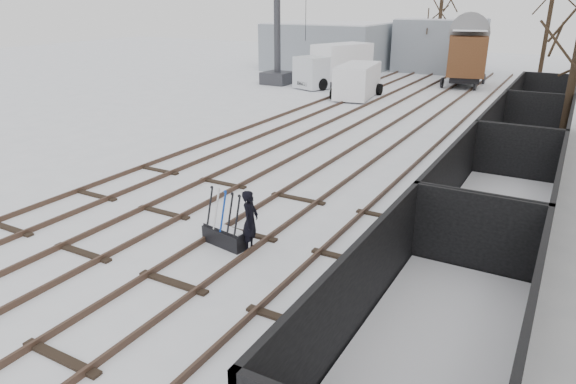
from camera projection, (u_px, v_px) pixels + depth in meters
name	position (u px, v px, depth m)	size (l,w,h in m)	color
ground	(173.00, 284.00, 11.67)	(120.00, 120.00, 0.00)	white
tracks	(380.00, 143.00, 22.80)	(13.90, 52.00, 0.16)	black
shed_left	(329.00, 46.00, 46.26)	(10.00, 8.00, 4.10)	gray
shed_right	(440.00, 45.00, 45.33)	(7.00, 6.00, 4.50)	gray
ground_frame	(225.00, 235.00, 13.41)	(1.35, 0.64, 1.49)	black
worker	(250.00, 221.00, 12.96)	(0.59, 0.39, 1.63)	black
freight_wagon_a	(427.00, 360.00, 7.70)	(2.57, 6.43, 2.63)	black
freight_wagon_b	(495.00, 214.00, 12.92)	(2.57, 6.43, 2.63)	black
freight_wagon_c	(524.00, 152.00, 18.14)	(2.57, 6.43, 2.63)	black
freight_wagon_d	(540.00, 118.00, 23.36)	(2.57, 6.43, 2.63)	black
box_van_wagon	(467.00, 53.00, 37.32)	(3.82, 5.75, 4.04)	black
lorry	(335.00, 65.00, 37.61)	(3.57, 6.87, 2.98)	black
panel_van	(358.00, 80.00, 33.30)	(2.78, 5.07, 2.12)	white
crane	(279.00, 47.00, 38.22)	(2.05, 5.90, 10.15)	#303135
tree_near	(570.00, 90.00, 19.61)	(0.30, 0.30, 5.60)	black
tree_far_left	(438.00, 38.00, 43.14)	(0.30, 0.30, 6.00)	black
tree_far_right	(548.00, 23.00, 36.32)	(0.30, 0.30, 8.86)	black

